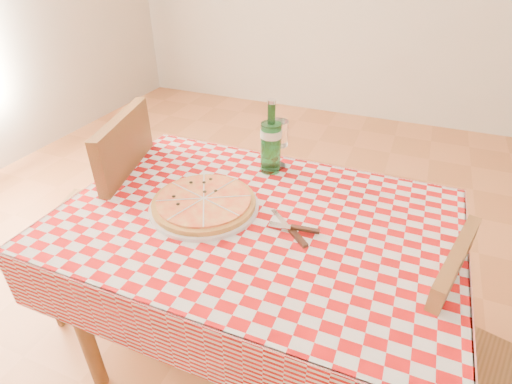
{
  "coord_description": "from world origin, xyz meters",
  "views": [
    {
      "loc": [
        0.41,
        -0.99,
        1.54
      ],
      "look_at": [
        -0.02,
        0.06,
        0.82
      ],
      "focal_mm": 28.0,
      "sensor_mm": 36.0,
      "label": 1
    }
  ],
  "objects_px": {
    "water_bottle": "(271,137)",
    "wine_glass": "(278,144)",
    "pizza_plate": "(204,202)",
    "chair_near": "(459,351)",
    "chair_far": "(113,208)",
    "dining_table": "(255,241)"
  },
  "relations": [
    {
      "from": "water_bottle",
      "to": "wine_glass",
      "type": "xyz_separation_m",
      "value": [
        0.01,
        0.05,
        -0.05
      ]
    },
    {
      "from": "pizza_plate",
      "to": "water_bottle",
      "type": "relative_size",
      "value": 1.28
    },
    {
      "from": "wine_glass",
      "to": "pizza_plate",
      "type": "bearing_deg",
      "value": -109.19
    },
    {
      "from": "pizza_plate",
      "to": "wine_glass",
      "type": "height_order",
      "value": "wine_glass"
    },
    {
      "from": "chair_near",
      "to": "chair_far",
      "type": "distance_m",
      "value": 1.4
    },
    {
      "from": "chair_far",
      "to": "chair_near",
      "type": "bearing_deg",
      "value": 159.68
    },
    {
      "from": "pizza_plate",
      "to": "chair_near",
      "type": "bearing_deg",
      "value": -2.18
    },
    {
      "from": "dining_table",
      "to": "chair_near",
      "type": "relative_size",
      "value": 1.44
    },
    {
      "from": "chair_near",
      "to": "water_bottle",
      "type": "height_order",
      "value": "water_bottle"
    },
    {
      "from": "dining_table",
      "to": "wine_glass",
      "type": "height_order",
      "value": "wine_glass"
    },
    {
      "from": "wine_glass",
      "to": "chair_near",
      "type": "bearing_deg",
      "value": -28.78
    },
    {
      "from": "dining_table",
      "to": "water_bottle",
      "type": "relative_size",
      "value": 4.11
    },
    {
      "from": "chair_far",
      "to": "water_bottle",
      "type": "bearing_deg",
      "value": -174.72
    },
    {
      "from": "dining_table",
      "to": "chair_near",
      "type": "height_order",
      "value": "chair_near"
    },
    {
      "from": "dining_table",
      "to": "chair_near",
      "type": "distance_m",
      "value": 0.72
    },
    {
      "from": "pizza_plate",
      "to": "water_bottle",
      "type": "xyz_separation_m",
      "value": [
        0.12,
        0.33,
        0.12
      ]
    },
    {
      "from": "chair_near",
      "to": "water_bottle",
      "type": "xyz_separation_m",
      "value": [
        -0.76,
        0.36,
        0.43
      ]
    },
    {
      "from": "pizza_plate",
      "to": "wine_glass",
      "type": "bearing_deg",
      "value": 70.81
    },
    {
      "from": "water_bottle",
      "to": "wine_glass",
      "type": "height_order",
      "value": "water_bottle"
    },
    {
      "from": "pizza_plate",
      "to": "chair_far",
      "type": "bearing_deg",
      "value": 169.56
    },
    {
      "from": "chair_far",
      "to": "pizza_plate",
      "type": "distance_m",
      "value": 0.57
    },
    {
      "from": "chair_near",
      "to": "wine_glass",
      "type": "bearing_deg",
      "value": 166.06
    }
  ]
}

